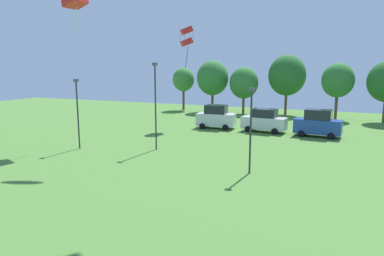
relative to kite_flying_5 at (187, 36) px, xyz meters
The scene contains 12 objects.
kite_flying_5 is the anchor object (origin of this frame).
parked_car_leftmost 9.47m from the kite_flying_5, ahead, with size 4.27×2.36×2.57m.
parked_car_second_from_left 12.55m from the kite_flying_5, ahead, with size 4.61×2.23×2.39m.
parked_car_third_from_left 16.67m from the kite_flying_5, ahead, with size 4.40×2.22×2.63m.
light_post_0 19.95m from the kite_flying_5, 52.57° to the right, with size 0.36×0.20×5.31m.
light_post_2 15.88m from the kite_flying_5, 102.27° to the right, with size 0.36×0.20×5.65m.
light_post_3 13.53m from the kite_flying_5, 76.46° to the right, with size 0.36×0.20×6.91m.
treeline_tree_0 16.20m from the kite_flying_5, 117.34° to the left, with size 3.38×3.38×6.66m.
treeline_tree_1 14.32m from the kite_flying_5, 98.66° to the left, with size 4.72×4.72×7.69m.
treeline_tree_2 14.50m from the kite_flying_5, 77.60° to the left, with size 4.11×4.11×6.71m.
treeline_tree_3 17.54m from the kite_flying_5, 59.37° to the left, with size 5.16×5.16×8.37m.
treeline_tree_4 20.35m from the kite_flying_5, 39.00° to the left, with size 3.98×3.98×7.20m.
Camera 1 is at (4.54, 3.61, 6.42)m, focal length 32.00 mm.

